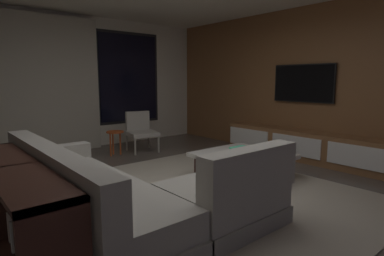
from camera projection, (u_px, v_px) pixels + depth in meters
The scene contains 12 objects.
floor at pixel (184, 198), 3.84m from camera, with size 9.20×9.20×0.00m, color #564C44.
back_wall_with_window at pixel (67, 83), 6.33m from camera, with size 6.60×0.30×2.70m.
media_wall at pixel (319, 83), 5.59m from camera, with size 0.12×7.80×2.70m.
area_rug at pixel (210, 193), 3.99m from camera, with size 3.20×3.80×0.01m, color #ADA391.
sectional_couch at pixel (125, 197), 3.07m from camera, with size 1.98×2.50×0.82m.
coffee_table at pixel (243, 165), 4.62m from camera, with size 1.16×1.16×0.36m.
book_stack_on_coffee_table at pixel (240, 149), 4.77m from camera, with size 0.28×0.20×0.06m.
accent_chair_near_window at pixel (140, 129), 6.37m from camera, with size 0.63×0.65×0.78m.
side_stool at pixel (115, 136), 5.97m from camera, with size 0.32×0.32×0.46m.
media_console at pixel (305, 146), 5.61m from camera, with size 0.46×3.10×0.52m.
mounted_tv at pixel (303, 83), 5.71m from camera, with size 0.05×1.17×0.68m.
console_table_behind_couch at pixel (15, 204), 2.57m from camera, with size 0.40×2.10×0.74m.
Camera 1 is at (-2.29, -2.87, 1.41)m, focal length 29.86 mm.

